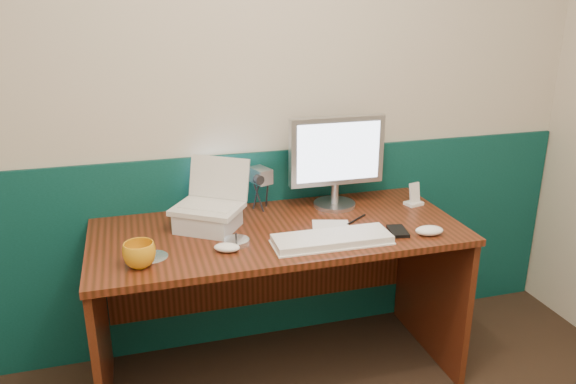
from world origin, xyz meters
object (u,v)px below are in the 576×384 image
object	(u,v)px
monitor	(336,161)
mug	(139,255)
keyboard	(332,240)
laptop	(206,185)
desk	(279,304)
camcorder	(261,188)

from	to	relation	value
monitor	mug	bearing A→B (deg)	-155.71
monitor	keyboard	distance (m)	0.48
laptop	desk	bearing A→B (deg)	18.09
keyboard	desk	bearing A→B (deg)	131.03
laptop	mug	size ratio (longest dim) A/B	2.28
monitor	mug	xyz separation A→B (m)	(-0.92, -0.40, -0.18)
desk	monitor	bearing A→B (deg)	30.64
desk	mug	xyz separation A→B (m)	(-0.59, -0.20, 0.42)
desk	keyboard	bearing A→B (deg)	-49.78
monitor	keyboard	world-z (taller)	monitor
laptop	monitor	bearing A→B (deg)	44.07
keyboard	mug	bearing A→B (deg)	-179.14
desk	camcorder	xyz separation A→B (m)	(-0.02, 0.26, 0.48)
keyboard	camcorder	size ratio (longest dim) A/B	2.27
monitor	keyboard	bearing A→B (deg)	-110.99
mug	camcorder	distance (m)	0.74
keyboard	camcorder	xyz separation A→B (m)	(-0.19, 0.46, 0.09)
monitor	mug	distance (m)	1.02
desk	camcorder	size ratio (longest dim) A/B	7.52
laptop	monitor	xyz separation A→B (m)	(0.63, 0.11, 0.03)
laptop	mug	world-z (taller)	laptop
laptop	monitor	size ratio (longest dim) A/B	0.62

